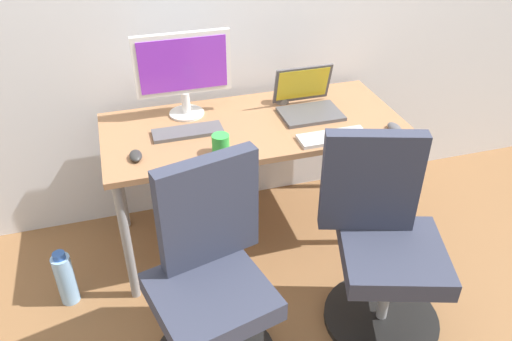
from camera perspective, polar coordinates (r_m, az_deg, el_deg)
ground_plane at (r=2.99m, az=-0.27°, el=-7.00°), size 5.28×5.28×0.00m
desk at (r=2.61m, az=-0.31°, el=3.94°), size 1.50×0.67×0.72m
office_chair_left at (r=2.13m, az=-5.05°, el=-12.40°), size 0.54×0.54×0.94m
office_chair_right at (r=2.34m, az=13.97°, el=-8.22°), size 0.55×0.55×0.94m
water_bottle_on_floor at (r=2.69m, az=-20.52°, el=-11.22°), size 0.09×0.09×0.31m
desktop_monitor at (r=2.59m, az=-8.15°, el=11.16°), size 0.48×0.18×0.43m
open_laptop at (r=2.69m, az=5.77°, el=7.67°), size 0.31×0.28×0.22m
keyboard_by_monitor at (r=2.51m, az=-7.64°, el=4.31°), size 0.34×0.12×0.02m
keyboard_by_laptop at (r=2.47m, az=8.61°, el=3.72°), size 0.34×0.12×0.02m
mouse_by_monitor at (r=2.35m, az=-13.29°, el=1.63°), size 0.06×0.10×0.03m
mouse_by_laptop at (r=2.60m, az=15.20°, el=4.66°), size 0.06×0.10×0.03m
coffee_mug at (r=2.32m, az=-3.97°, el=2.95°), size 0.08×0.08×0.09m
pen_cup at (r=2.77m, az=2.99°, el=8.58°), size 0.07×0.07×0.10m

